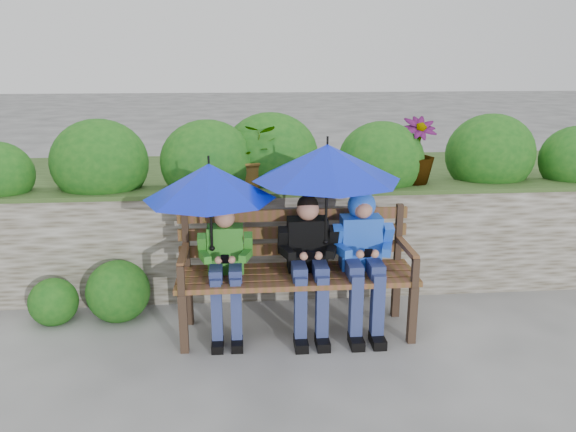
{
  "coord_description": "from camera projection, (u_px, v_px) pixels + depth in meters",
  "views": [
    {
      "loc": [
        -0.37,
        -4.25,
        2.21
      ],
      "look_at": [
        0.0,
        0.1,
        0.95
      ],
      "focal_mm": 35.0,
      "sensor_mm": 36.0,
      "label": 1
    }
  ],
  "objects": [
    {
      "name": "boy_right",
      "position": [
        363.0,
        250.0,
        4.5
      ],
      "size": [
        0.49,
        0.59,
        1.16
      ],
      "color": "blue",
      "rests_on": "ground"
    },
    {
      "name": "umbrella_left",
      "position": [
        209.0,
        181.0,
        4.22
      ],
      "size": [
        1.01,
        1.01,
        0.75
      ],
      "color": "#081CC6",
      "rests_on": "ground"
    },
    {
      "name": "boy_left",
      "position": [
        226.0,
        263.0,
        4.42
      ],
      "size": [
        0.43,
        0.5,
        1.08
      ],
      "color": "#20671C",
      "rests_on": "ground"
    },
    {
      "name": "garden_backdrop",
      "position": [
        266.0,
        207.0,
        6.06
      ],
      "size": [
        8.0,
        2.87,
        1.82
      ],
      "color": "brown",
      "rests_on": "ground"
    },
    {
      "name": "umbrella_right",
      "position": [
        327.0,
        162.0,
        4.27
      ],
      "size": [
        1.15,
        1.15,
        0.86
      ],
      "color": "#081CC6",
      "rests_on": "ground"
    },
    {
      "name": "park_bench",
      "position": [
        296.0,
        264.0,
        4.56
      ],
      "size": [
        1.91,
        0.56,
        1.01
      ],
      "color": "#33241A",
      "rests_on": "ground"
    },
    {
      "name": "boy_middle",
      "position": [
        309.0,
        257.0,
        4.46
      ],
      "size": [
        0.48,
        0.55,
        1.15
      ],
      "color": "black",
      "rests_on": "ground"
    },
    {
      "name": "ground",
      "position": [
        289.0,
        328.0,
        4.72
      ],
      "size": [
        60.0,
        60.0,
        0.0
      ],
      "primitive_type": "plane",
      "color": "#515151",
      "rests_on": "ground"
    }
  ]
}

